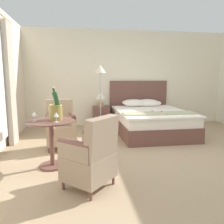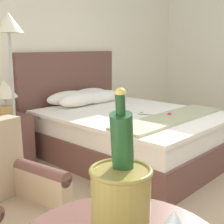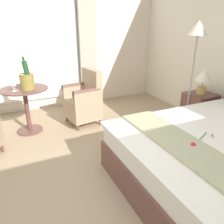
{
  "view_description": "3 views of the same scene",
  "coord_description": "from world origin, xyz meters",
  "px_view_note": "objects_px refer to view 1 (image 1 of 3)",
  "views": [
    {
      "loc": [
        -1.44,
        -3.61,
        1.37
      ],
      "look_at": [
        -0.77,
        0.75,
        0.68
      ],
      "focal_mm": 35.0,
      "sensor_mm": 36.0,
      "label": 1
    },
    {
      "loc": [
        -2.53,
        -0.86,
        1.37
      ],
      "look_at": [
        -0.72,
        0.84,
        0.84
      ],
      "focal_mm": 50.0,
      "sensor_mm": 36.0,
      "label": 2
    },
    {
      "loc": [
        1.67,
        -0.41,
        1.64
      ],
      "look_at": [
        -0.72,
        0.71,
        0.59
      ],
      "focal_mm": 35.0,
      "sensor_mm": 36.0,
      "label": 3
    }
  ],
  "objects_px": {
    "bedside_lamp": "(101,97)",
    "champagne_bucket": "(56,110)",
    "armchair_by_window": "(61,127)",
    "floor_lamp_brass": "(100,77)",
    "wine_glass_near_bucket": "(35,114)",
    "armchair_facing_bed": "(91,157)",
    "side_table_round": "(52,137)",
    "bed": "(149,119)",
    "nightstand": "(101,117)",
    "wine_glass_near_edge": "(56,115)"
  },
  "relations": [
    {
      "from": "bed",
      "to": "side_table_round",
      "type": "xyz_separation_m",
      "value": [
        -2.19,
        -1.9,
        0.13
      ]
    },
    {
      "from": "side_table_round",
      "to": "wine_glass_near_edge",
      "type": "relative_size",
      "value": 4.88
    },
    {
      "from": "bed",
      "to": "nightstand",
      "type": "bearing_deg",
      "value": 147.23
    },
    {
      "from": "bed",
      "to": "armchair_facing_bed",
      "type": "height_order",
      "value": "bed"
    },
    {
      "from": "floor_lamp_brass",
      "to": "side_table_round",
      "type": "bearing_deg",
      "value": -112.49
    },
    {
      "from": "armchair_facing_bed",
      "to": "bedside_lamp",
      "type": "bearing_deg",
      "value": 82.14
    },
    {
      "from": "floor_lamp_brass",
      "to": "armchair_facing_bed",
      "type": "height_order",
      "value": "floor_lamp_brass"
    },
    {
      "from": "wine_glass_near_bucket",
      "to": "armchair_facing_bed",
      "type": "xyz_separation_m",
      "value": [
        0.79,
        -0.75,
        -0.43
      ]
    },
    {
      "from": "armchair_by_window",
      "to": "side_table_round",
      "type": "bearing_deg",
      "value": -93.74
    },
    {
      "from": "bedside_lamp",
      "to": "wine_glass_near_edge",
      "type": "xyz_separation_m",
      "value": [
        -0.93,
        -2.79,
        -0.02
      ]
    },
    {
      "from": "side_table_round",
      "to": "bed",
      "type": "bearing_deg",
      "value": 40.96
    },
    {
      "from": "bed",
      "to": "wine_glass_near_bucket",
      "type": "distance_m",
      "value": 3.12
    },
    {
      "from": "armchair_by_window",
      "to": "floor_lamp_brass",
      "type": "bearing_deg",
      "value": 57.57
    },
    {
      "from": "bed",
      "to": "armchair_by_window",
      "type": "relative_size",
      "value": 2.4
    },
    {
      "from": "bedside_lamp",
      "to": "armchair_facing_bed",
      "type": "bearing_deg",
      "value": -97.86
    },
    {
      "from": "bed",
      "to": "side_table_round",
      "type": "bearing_deg",
      "value": -139.04
    },
    {
      "from": "floor_lamp_brass",
      "to": "wine_glass_near_bucket",
      "type": "height_order",
      "value": "floor_lamp_brass"
    },
    {
      "from": "floor_lamp_brass",
      "to": "wine_glass_near_edge",
      "type": "xyz_separation_m",
      "value": [
        -0.9,
        -2.56,
        -0.55
      ]
    },
    {
      "from": "nightstand",
      "to": "wine_glass_near_edge",
      "type": "height_order",
      "value": "wine_glass_near_edge"
    },
    {
      "from": "nightstand",
      "to": "armchair_by_window",
      "type": "distance_m",
      "value": 1.97
    },
    {
      "from": "nightstand",
      "to": "floor_lamp_brass",
      "type": "bearing_deg",
      "value": -96.98
    },
    {
      "from": "nightstand",
      "to": "champagne_bucket",
      "type": "height_order",
      "value": "champagne_bucket"
    },
    {
      "from": "bedside_lamp",
      "to": "wine_glass_near_bucket",
      "type": "relative_size",
      "value": 2.76
    },
    {
      "from": "floor_lamp_brass",
      "to": "side_table_round",
      "type": "relative_size",
      "value": 2.34
    },
    {
      "from": "floor_lamp_brass",
      "to": "champagne_bucket",
      "type": "xyz_separation_m",
      "value": [
        -0.93,
        -2.36,
        -0.51
      ]
    },
    {
      "from": "bedside_lamp",
      "to": "wine_glass_near_bucket",
      "type": "xyz_separation_m",
      "value": [
        -1.26,
        -2.66,
        -0.02
      ]
    },
    {
      "from": "nightstand",
      "to": "side_table_round",
      "type": "distance_m",
      "value": 2.85
    },
    {
      "from": "bedside_lamp",
      "to": "bed",
      "type": "bearing_deg",
      "value": -32.77
    },
    {
      "from": "nightstand",
      "to": "armchair_by_window",
      "type": "height_order",
      "value": "armchair_by_window"
    },
    {
      "from": "wine_glass_near_edge",
      "to": "armchair_facing_bed",
      "type": "height_order",
      "value": "armchair_facing_bed"
    },
    {
      "from": "armchair_facing_bed",
      "to": "wine_glass_near_bucket",
      "type": "bearing_deg",
      "value": 136.28
    },
    {
      "from": "bedside_lamp",
      "to": "floor_lamp_brass",
      "type": "xyz_separation_m",
      "value": [
        -0.03,
        -0.23,
        0.53
      ]
    },
    {
      "from": "side_table_round",
      "to": "wine_glass_near_edge",
      "type": "bearing_deg",
      "value": -54.65
    },
    {
      "from": "bed",
      "to": "armchair_by_window",
      "type": "xyz_separation_m",
      "value": [
        -2.13,
        -0.96,
        0.07
      ]
    },
    {
      "from": "nightstand",
      "to": "armchair_by_window",
      "type": "xyz_separation_m",
      "value": [
        -0.97,
        -1.71,
        0.12
      ]
    },
    {
      "from": "floor_lamp_brass",
      "to": "bedside_lamp",
      "type": "bearing_deg",
      "value": 83.03
    },
    {
      "from": "bedside_lamp",
      "to": "champagne_bucket",
      "type": "relative_size",
      "value": 0.8
    },
    {
      "from": "bedside_lamp",
      "to": "champagne_bucket",
      "type": "height_order",
      "value": "champagne_bucket"
    },
    {
      "from": "wine_glass_near_edge",
      "to": "nightstand",
      "type": "bearing_deg",
      "value": 71.5
    },
    {
      "from": "wine_glass_near_bucket",
      "to": "armchair_facing_bed",
      "type": "relative_size",
      "value": 0.16
    },
    {
      "from": "floor_lamp_brass",
      "to": "armchair_by_window",
      "type": "bearing_deg",
      "value": -122.43
    },
    {
      "from": "floor_lamp_brass",
      "to": "wine_glass_near_edge",
      "type": "height_order",
      "value": "floor_lamp_brass"
    },
    {
      "from": "side_table_round",
      "to": "champagne_bucket",
      "type": "xyz_separation_m",
      "value": [
        0.07,
        0.06,
        0.41
      ]
    },
    {
      "from": "bed",
      "to": "wine_glass_near_edge",
      "type": "height_order",
      "value": "bed"
    },
    {
      "from": "wine_glass_near_edge",
      "to": "side_table_round",
      "type": "bearing_deg",
      "value": 125.35
    },
    {
      "from": "bed",
      "to": "armchair_by_window",
      "type": "bearing_deg",
      "value": -155.69
    },
    {
      "from": "armchair_facing_bed",
      "to": "side_table_round",
      "type": "bearing_deg",
      "value": 126.34
    },
    {
      "from": "bedside_lamp",
      "to": "wine_glass_near_edge",
      "type": "bearing_deg",
      "value": -108.5
    },
    {
      "from": "bed",
      "to": "floor_lamp_brass",
      "type": "xyz_separation_m",
      "value": [
        -1.19,
        0.52,
        1.05
      ]
    },
    {
      "from": "nightstand",
      "to": "armchair_facing_bed",
      "type": "xyz_separation_m",
      "value": [
        -0.47,
        -3.41,
        0.11
      ]
    }
  ]
}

